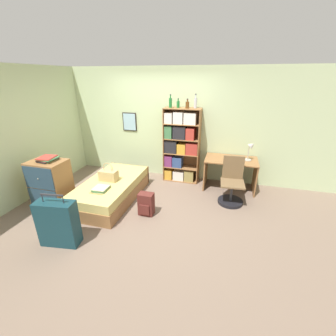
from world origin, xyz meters
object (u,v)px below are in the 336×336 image
object	(u,v)px
bottle_brown	(178,104)
desk	(230,168)
desk_chair	(231,189)
bottle_green	(170,103)
book_stack_on_bed	(101,189)
bed	(112,189)
bottle_clear	(187,105)
magazine_pile_on_dresser	(47,159)
suitcase	(58,223)
bottle_blue	(195,103)
desk_lamp	(251,148)
backpack	(146,204)
bookcase	(180,146)
handbag	(109,175)
dresser	(51,184)

from	to	relation	value
bottle_brown	desk	xyz separation A→B (m)	(1.25, -0.16, -1.32)
desk	desk_chair	xyz separation A→B (m)	(0.06, -0.61, -0.19)
bottle_green	desk	distance (m)	1.96
book_stack_on_bed	bed	bearing A→B (deg)	94.72
bottle_brown	bottle_clear	world-z (taller)	bottle_clear
bed	magazine_pile_on_dresser	xyz separation A→B (m)	(-0.97, -0.50, 0.76)
suitcase	bottle_blue	world-z (taller)	bottle_blue
suitcase	bottle_clear	world-z (taller)	bottle_clear
suitcase	desk_lamp	world-z (taller)	desk_lamp
suitcase	bottle_blue	xyz separation A→B (m)	(1.54, 2.78, 1.49)
bottle_brown	backpack	bearing A→B (deg)	-96.41
bottle_brown	desk_chair	distance (m)	2.14
suitcase	bookcase	distance (m)	3.04
bottle_brown	backpack	size ratio (longest dim) A/B	0.47
handbag	dresser	world-z (taller)	dresser
bottle_green	desk	world-z (taller)	bottle_green
bookcase	desk_chair	distance (m)	1.56
dresser	bottle_brown	size ratio (longest dim) A/B	4.58
bookcase	backpack	size ratio (longest dim) A/B	4.08
dresser	bottle_green	distance (m)	2.96
magazine_pile_on_dresser	backpack	bearing A→B (deg)	4.48
book_stack_on_bed	desk_lamp	size ratio (longest dim) A/B	0.80
bottle_brown	bottle_blue	world-z (taller)	bottle_blue
desk	dresser	bearing A→B (deg)	-153.29
dresser	book_stack_on_bed	bearing A→B (deg)	5.64
backpack	desk_chair	bearing A→B (deg)	30.64
bottle_green	suitcase	bearing A→B (deg)	-110.18
bed	magazine_pile_on_dresser	size ratio (longest dim) A/B	5.27
bed	bottle_green	xyz separation A→B (m)	(0.91, 1.26, 1.64)
magazine_pile_on_dresser	dresser	bearing A→B (deg)	-123.67
backpack	bookcase	bearing A→B (deg)	81.12
handbag	bookcase	size ratio (longest dim) A/B	0.22
handbag	desk	world-z (taller)	handbag
dresser	desk	bearing A→B (deg)	26.71
backpack	bottle_brown	bearing A→B (deg)	83.59
bottle_blue	desk	distance (m)	1.63
bottle_brown	bookcase	bearing A→B (deg)	-8.88
bed	bottle_brown	world-z (taller)	bottle_brown
handbag	bookcase	bearing A→B (deg)	47.67
handbag	dresser	bearing A→B (deg)	-151.47
dresser	desk_chair	bearing A→B (deg)	17.42
book_stack_on_bed	dresser	distance (m)	1.03
book_stack_on_bed	desk_chair	xyz separation A→B (m)	(2.35, 0.96, -0.15)
dresser	desk_chair	xyz separation A→B (m)	(3.38, 1.06, -0.17)
magazine_pile_on_dresser	backpack	size ratio (longest dim) A/B	0.83
bookcase	bottle_blue	world-z (taller)	bottle_blue
book_stack_on_bed	bookcase	size ratio (longest dim) A/B	0.20
bottle_brown	backpack	distance (m)	2.31
suitcase	desk	world-z (taller)	suitcase
book_stack_on_bed	bookcase	xyz separation A→B (m)	(1.12, 1.72, 0.42)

